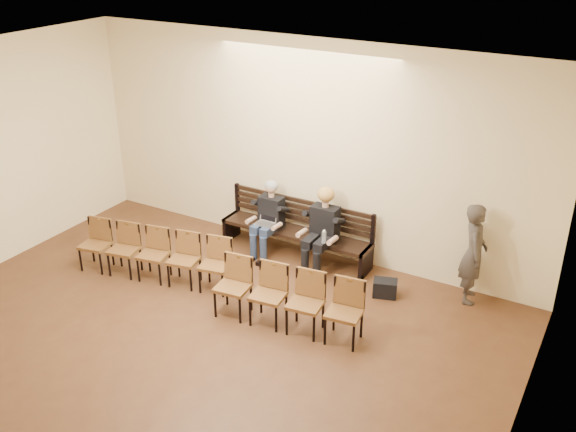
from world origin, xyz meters
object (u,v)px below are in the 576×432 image
Objects in this scene: chair_row_front at (286,300)px; laptop at (264,225)px; seated_woman at (322,232)px; bag at (385,288)px; passerby at (475,246)px; water_bottle at (324,244)px; seated_man at (268,220)px; chair_row_back at (153,255)px; bench at (295,243)px.

laptop is at bearing 123.20° from chair_row_front.
seated_woman is at bearing 94.62° from chair_row_front.
bag is 0.20× the size of passerby.
water_bottle is at bearing -4.97° from laptop.
seated_man is 1.94m from chair_row_back.
seated_woman is 0.71× the size of passerby.
bench is at bearing 37.07° from chair_row_back.
bench is 2.20× the size of seated_man.
passerby reaches higher than water_bottle.
seated_man is at bearing 76.74° from passerby.
water_bottle is 0.09× the size of chair_row_back.
water_bottle is at bearing -27.75° from bench.
bench is at bearing 31.61° from laptop.
seated_woman reaches higher than seated_man.
chair_row_back reaches higher than bag.
seated_woman reaches higher than bench.
seated_woman is 0.60× the size of chair_row_front.
seated_man is 3.30m from passerby.
bench is 0.86m from water_bottle.
passerby reaches higher than laptop.
chair_row_front is (-1.96, -1.93, -0.44)m from passerby.
laptop is 3.30m from passerby.
laptop is 2.05m from chair_row_front.
seated_man reaches higher than bench.
passerby is at bearing 12.38° from water_bottle.
bench reaches higher than bag.
chair_row_back is at bearing -126.18° from laptop.
seated_man is 0.98m from seated_woman.
chair_row_back is (-4.37, -1.81, -0.46)m from passerby.
chair_row_back is (-3.28, -1.29, 0.28)m from bag.
chair_row_front reaches higher than bench.
bag is at bearing 98.70° from passerby.
chair_row_back is at bearing 170.72° from chair_row_front.
bench is 7.52× the size of bag.
bench is 1.26× the size of chair_row_front.
bench is 0.60m from laptop.
laptop reaches higher than water_bottle.
laptop is at bearing -172.06° from seated_woman.
seated_woman is at bearing -12.47° from bench.
water_bottle is 0.12× the size of passerby.
bench is 2.10× the size of seated_woman.
laptop is 2.23m from bag.
passerby is 4.75m from chair_row_back.
chair_row_back reaches higher than bench.
passerby is at bearing 6.99° from laptop.
bench is 1.81m from bag.
seated_woman is 1.34m from bag.
chair_row_back is at bearing -148.89° from water_bottle.
water_bottle is (0.70, -0.37, 0.33)m from bench.
seated_woman is 4.11× the size of laptop.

